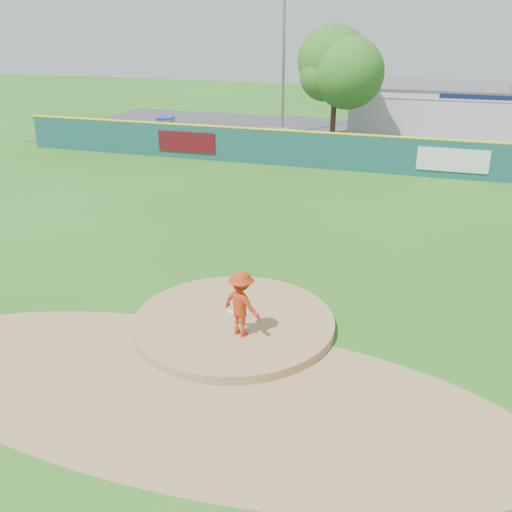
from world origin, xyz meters
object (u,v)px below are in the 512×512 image
(pool_building_grp, at_px, (460,109))
(playground_slide, at_px, (166,128))
(van, at_px, (282,141))
(deciduous_tree, at_px, (335,72))
(pitcher, at_px, (241,304))
(light_pole_left, at_px, (284,45))

(pool_building_grp, bearing_deg, playground_slide, -154.48)
(van, bearing_deg, deciduous_tree, -12.28)
(pitcher, distance_m, light_pole_left, 28.86)
(pitcher, distance_m, deciduous_tree, 26.04)
(pool_building_grp, xyz_separation_m, deciduous_tree, (-8.00, -6.99, 2.89))
(deciduous_tree, bearing_deg, pool_building_grp, 41.16)
(light_pole_left, bearing_deg, pitcher, -76.85)
(pool_building_grp, bearing_deg, pitcher, -99.60)
(pitcher, bearing_deg, van, -55.88)
(pitcher, bearing_deg, pool_building_grp, -78.06)
(pitcher, relative_size, deciduous_tree, 0.24)
(playground_slide, relative_size, light_pole_left, 0.25)
(pool_building_grp, height_order, playground_slide, pool_building_grp)
(pitcher, xyz_separation_m, deciduous_tree, (-2.47, 25.69, 3.43))
(van, height_order, pool_building_grp, pool_building_grp)
(pool_building_grp, distance_m, playground_slide, 21.26)
(pitcher, distance_m, pool_building_grp, 33.16)
(light_pole_left, bearing_deg, pool_building_grp, 22.60)
(pitcher, height_order, playground_slide, pitcher)
(van, height_order, playground_slide, van)
(playground_slide, bearing_deg, light_pole_left, 30.11)
(pool_building_grp, relative_size, deciduous_tree, 2.07)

